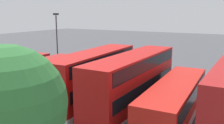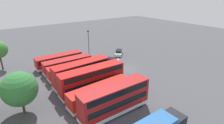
# 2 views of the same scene
# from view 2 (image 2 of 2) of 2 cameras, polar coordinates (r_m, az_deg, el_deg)

# --- Properties ---
(ground_plane) EXTENTS (140.00, 140.00, 0.00)m
(ground_plane) POSITION_cam_2_polar(r_m,az_deg,el_deg) (41.10, 4.71, -2.34)
(ground_plane) COLOR #47474C
(bus_double_decker_near_end) EXTENTS (2.78, 10.99, 4.55)m
(bus_double_decker_near_end) POSITION_cam_2_polar(r_m,az_deg,el_deg) (25.83, 0.89, -11.74)
(bus_double_decker_near_end) COLOR #A51919
(bus_double_decker_near_end) RESTS_ON ground
(bus_single_deck_second) EXTENTS (2.98, 11.15, 2.95)m
(bus_single_deck_second) POSITION_cam_2_polar(r_m,az_deg,el_deg) (28.85, -3.69, -9.83)
(bus_single_deck_second) COLOR red
(bus_single_deck_second) RESTS_ON ground
(bus_double_decker_third) EXTENTS (2.80, 11.96, 4.55)m
(bus_double_decker_third) POSITION_cam_2_polar(r_m,az_deg,el_deg) (31.37, -6.32, -5.43)
(bus_double_decker_third) COLOR #B71411
(bus_double_decker_third) RESTS_ON ground
(bus_double_decker_fourth) EXTENTS (3.00, 11.18, 4.55)m
(bus_double_decker_fourth) POSITION_cam_2_polar(r_m,az_deg,el_deg) (34.10, -9.71, -3.32)
(bus_double_decker_fourth) COLOR #B71411
(bus_double_decker_fourth) RESTS_ON ground
(bus_single_deck_fifth) EXTENTS (2.75, 11.44, 2.95)m
(bus_single_deck_fifth) POSITION_cam_2_polar(r_m,az_deg,el_deg) (37.78, -11.66, -2.28)
(bus_single_deck_fifth) COLOR red
(bus_single_deck_fifth) RESTS_ON ground
(bus_single_deck_sixth) EXTENTS (2.75, 10.84, 2.95)m
(bus_single_deck_sixth) POSITION_cam_2_polar(r_m,az_deg,el_deg) (40.70, -13.99, -0.71)
(bus_single_deck_sixth) COLOR #A51919
(bus_single_deck_sixth) RESTS_ON ground
(bus_single_deck_seventh) EXTENTS (2.63, 10.82, 2.95)m
(bus_single_deck_seventh) POSITION_cam_2_polar(r_m,az_deg,el_deg) (43.70, -16.57, 0.59)
(bus_single_deck_seventh) COLOR #A51919
(bus_single_deck_seventh) RESTS_ON ground
(car_hatchback_silver) EXTENTS (4.39, 4.27, 1.43)m
(car_hatchback_silver) POSITION_cam_2_polar(r_m,az_deg,el_deg) (44.03, -0.53, 0.40)
(car_hatchback_silver) COLOR silver
(car_hatchback_silver) RESTS_ON ground
(car_small_green) EXTENTS (4.21, 4.23, 1.43)m
(car_small_green) POSITION_cam_2_polar(r_m,az_deg,el_deg) (50.05, 2.24, 3.05)
(car_small_green) COLOR silver
(car_small_green) RESTS_ON ground
(lamp_post_tall) EXTENTS (0.70, 0.30, 7.70)m
(lamp_post_tall) POSITION_cam_2_polar(r_m,az_deg,el_deg) (45.68, -7.52, 6.06)
(lamp_post_tall) COLOR #38383D
(lamp_post_tall) RESTS_ON ground
(tree_midright) EXTENTS (4.93, 4.93, 6.60)m
(tree_midright) POSITION_cam_2_polar(r_m,az_deg,el_deg) (27.96, -27.58, -7.69)
(tree_midright) COLOR #4C3823
(tree_midright) RESTS_ON ground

